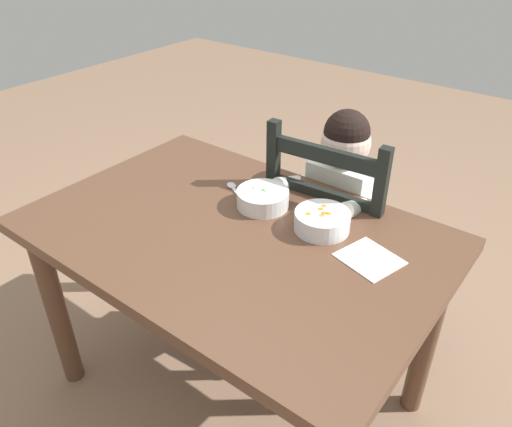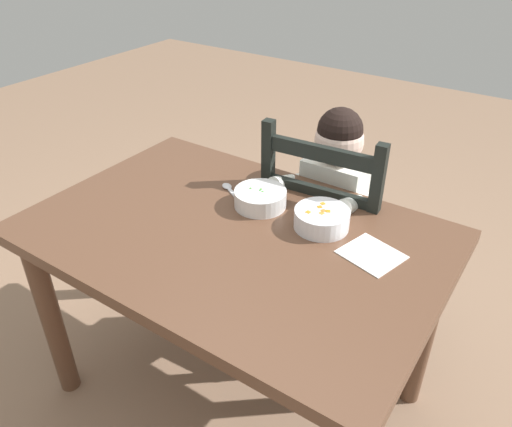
{
  "view_description": "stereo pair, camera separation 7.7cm",
  "coord_description": "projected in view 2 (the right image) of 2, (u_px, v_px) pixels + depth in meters",
  "views": [
    {
      "loc": [
        0.8,
        -0.93,
        1.56
      ],
      "look_at": [
        0.05,
        0.05,
        0.78
      ],
      "focal_mm": 34.86,
      "sensor_mm": 36.0,
      "label": 1
    },
    {
      "loc": [
        0.74,
        -0.97,
        1.56
      ],
      "look_at": [
        0.05,
        0.05,
        0.78
      ],
      "focal_mm": 34.86,
      "sensor_mm": 36.0,
      "label": 2
    }
  ],
  "objects": [
    {
      "name": "bowl_of_peas",
      "position": [
        260.0,
        198.0,
        1.58
      ],
      "size": [
        0.17,
        0.17,
        0.06
      ],
      "color": "white",
      "rests_on": "dining_table"
    },
    {
      "name": "dining_chair",
      "position": [
        328.0,
        239.0,
        1.89
      ],
      "size": [
        0.45,
        0.45,
        0.96
      ],
      "color": "black",
      "rests_on": "ground"
    },
    {
      "name": "bowl_of_carrots",
      "position": [
        322.0,
        218.0,
        1.47
      ],
      "size": [
        0.17,
        0.17,
        0.06
      ],
      "color": "white",
      "rests_on": "dining_table"
    },
    {
      "name": "ground_plane",
      "position": [
        238.0,
        390.0,
        1.87
      ],
      "size": [
        8.0,
        8.0,
        0.0
      ],
      "primitive_type": "plane",
      "color": "#8B6B53"
    },
    {
      "name": "paper_napkin",
      "position": [
        371.0,
        254.0,
        1.37
      ],
      "size": [
        0.19,
        0.17,
        0.0
      ],
      "primitive_type": "cube",
      "rotation": [
        0.0,
        0.0,
        -0.27
      ],
      "color": "white",
      "rests_on": "dining_table"
    },
    {
      "name": "spoon",
      "position": [
        229.0,
        189.0,
        1.68
      ],
      "size": [
        0.13,
        0.09,
        0.01
      ],
      "color": "silver",
      "rests_on": "dining_table"
    },
    {
      "name": "child_figure",
      "position": [
        330.0,
        198.0,
        1.79
      ],
      "size": [
        0.32,
        0.31,
        0.98
      ],
      "color": "white",
      "rests_on": "ground"
    },
    {
      "name": "dining_table",
      "position": [
        234.0,
        259.0,
        1.54
      ],
      "size": [
        1.23,
        0.82,
        0.73
      ],
      "color": "brown",
      "rests_on": "ground"
    }
  ]
}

